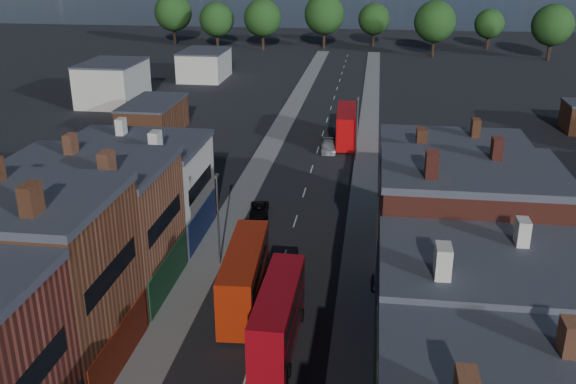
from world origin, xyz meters
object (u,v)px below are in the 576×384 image
(bus_0, at_px, (245,276))
(car_3, at_px, (329,147))
(bus_1, at_px, (278,315))
(ped_3, at_px, (373,283))
(car_2, at_px, (259,210))
(bus_2, at_px, (346,125))

(bus_0, relative_size, car_3, 2.31)
(bus_1, xyz_separation_m, ped_3, (6.20, 7.95, -1.50))
(car_3, bearing_deg, bus_0, -97.62)
(bus_0, xyz_separation_m, car_3, (3.22, 39.68, -1.84))
(bus_1, bearing_deg, ped_3, 52.57)
(bus_1, height_order, ped_3, bus_1)
(car_3, relative_size, ped_3, 3.12)
(car_2, relative_size, car_3, 0.85)
(car_2, xyz_separation_m, car_3, (5.27, 22.30, 0.13))
(bus_0, height_order, car_3, bus_0)
(bus_2, xyz_separation_m, car_2, (-7.30, -26.43, -2.00))
(bus_0, relative_size, bus_2, 0.99)
(bus_1, height_order, car_3, bus_1)
(bus_0, bearing_deg, ped_3, 15.06)
(bus_1, bearing_deg, car_2, 103.94)
(bus_1, relative_size, car_2, 2.54)
(bus_1, height_order, bus_2, bus_2)
(ped_3, bearing_deg, car_3, -10.22)
(bus_0, xyz_separation_m, ped_3, (9.45, 3.15, -1.65))
(bus_0, bearing_deg, bus_2, 79.77)
(bus_0, relative_size, bus_1, 1.07)
(bus_2, relative_size, car_3, 2.34)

